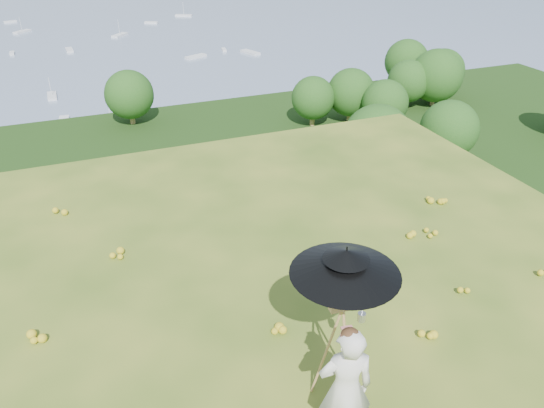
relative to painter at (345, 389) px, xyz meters
name	(u,v)px	position (x,y,z in m)	size (l,w,h in m)	color
ground	(244,354)	(-0.57, 1.56, -0.78)	(14.00, 14.00, 0.00)	#3D601B
forest_slope	(130,325)	(-0.57, 36.56, -29.78)	(140.00, 56.00, 22.00)	#19360E
shoreline_tier	(98,199)	(-0.57, 76.56, -36.78)	(170.00, 28.00, 8.00)	#665C51
bay_water	(57,15)	(-0.57, 241.56, -34.78)	(700.00, 700.00, 0.00)	#7287A4
slope_trees	(107,192)	(-0.57, 36.56, -15.78)	(110.00, 50.00, 6.00)	#195018
harbor_town	(92,162)	(-0.57, 76.56, -30.28)	(110.00, 22.00, 5.00)	white
moored_boats	(20,63)	(-13.07, 162.56, -34.43)	(140.00, 140.00, 0.70)	white
wildflowers	(237,338)	(-0.57, 1.81, -0.72)	(10.00, 10.50, 0.12)	gold
painter	(345,389)	(0.00, 0.00, 0.00)	(0.57, 0.37, 1.56)	silver
field_easel	(340,343)	(0.24, 0.56, 0.03)	(0.61, 0.61, 1.62)	#A67E45
sun_umbrella	(345,277)	(0.24, 0.59, 0.92)	(1.16, 1.16, 0.74)	black
painter_cap	(351,334)	(0.00, 0.00, 0.74)	(0.19, 0.23, 0.10)	#E3807C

